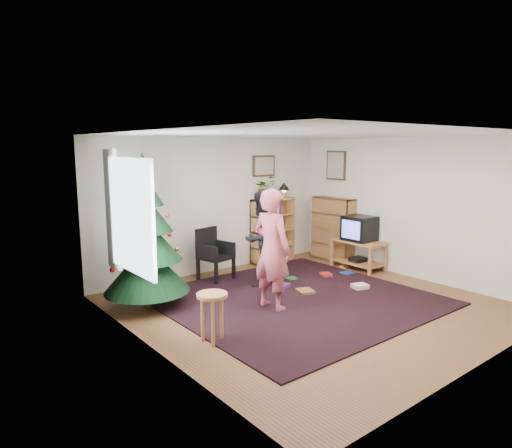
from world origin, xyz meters
TOP-DOWN VIEW (x-y plane):
  - floor at (0.00, 0.00)m, footprint 5.00×5.00m
  - ceiling at (0.00, 0.00)m, footprint 5.00×5.00m
  - wall_back at (0.00, 2.50)m, footprint 5.00×0.02m
  - wall_front at (0.00, -2.50)m, footprint 5.00×0.02m
  - wall_left at (-2.50, 0.00)m, footprint 0.02×5.00m
  - wall_right at (2.50, 0.00)m, footprint 0.02×5.00m
  - rug at (0.00, 0.30)m, footprint 3.80×3.60m
  - window_pane at (-2.47, 0.60)m, footprint 0.04×1.20m
  - curtain at (-2.43, 1.30)m, footprint 0.06×0.35m
  - picture_back at (1.15, 2.48)m, footprint 0.55×0.03m
  - picture_right at (2.48, 1.75)m, footprint 0.03×0.50m
  - christmas_tree at (-1.92, 1.44)m, footprint 1.24×1.24m
  - bookshelf_back at (1.28, 2.34)m, footprint 0.95×0.30m
  - bookshelf_right at (2.34, 1.66)m, footprint 0.30×0.95m
  - tv_stand at (2.22, 0.89)m, footprint 0.55×0.98m
  - crt_tv at (2.22, 0.89)m, footprint 0.50×0.54m
  - armchair at (-0.38, 2.04)m, footprint 0.60×0.60m
  - stool at (-1.87, -0.22)m, footprint 0.37×0.37m
  - person_standing at (-0.54, 0.24)m, footprint 0.51×0.70m
  - person_by_chair at (0.06, 1.20)m, footprint 0.92×0.79m
  - potted_plant at (1.08, 2.34)m, footprint 0.45×0.40m
  - table_lamp at (1.58, 2.34)m, footprint 0.23×0.23m
  - floor_clutter at (1.07, 0.73)m, footprint 2.06×1.31m

SIDE VIEW (x-z plane):
  - floor at x=0.00m, z-range 0.00..0.00m
  - rug at x=0.00m, z-range 0.00..0.02m
  - floor_clutter at x=1.07m, z-range 0.00..0.08m
  - tv_stand at x=2.22m, z-range 0.05..0.60m
  - stool at x=-1.87m, z-range 0.17..0.78m
  - armchair at x=-0.38m, z-range 0.03..0.95m
  - bookshelf_back at x=1.28m, z-range 0.01..1.31m
  - bookshelf_right at x=2.34m, z-range 0.01..1.31m
  - crt_tv at x=2.22m, z-range 0.55..1.02m
  - person_by_chair at x=0.06m, z-range 0.00..1.62m
  - person_standing at x=-0.54m, z-range 0.00..1.75m
  - christmas_tree at x=-1.92m, z-range -0.19..2.06m
  - wall_back at x=0.00m, z-range 0.00..2.50m
  - wall_front at x=0.00m, z-range 0.00..2.50m
  - wall_left at x=-2.50m, z-range 0.00..2.50m
  - wall_right at x=2.50m, z-range 0.00..2.50m
  - window_pane at x=-2.47m, z-range 0.80..2.20m
  - curtain at x=-2.43m, z-range 0.70..2.30m
  - table_lamp at x=1.58m, z-range 1.35..1.66m
  - potted_plant at x=1.08m, z-range 1.30..1.76m
  - picture_back at x=1.15m, z-range 1.74..2.16m
  - picture_right at x=2.48m, z-range 1.65..2.25m
  - ceiling at x=0.00m, z-range 2.50..2.50m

